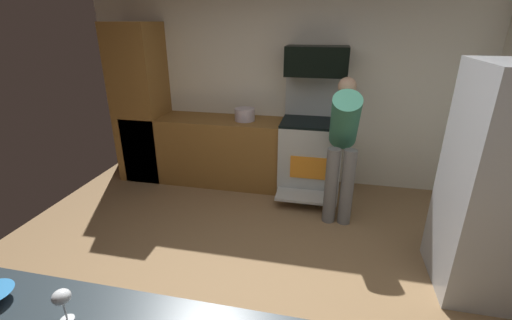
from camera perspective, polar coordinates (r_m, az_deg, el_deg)
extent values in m
cube|color=olive|center=(3.15, -2.65, -20.17)|extent=(5.20, 4.80, 0.02)
cube|color=beige|center=(4.70, 4.47, 12.10)|extent=(5.20, 0.12, 2.60)
cube|color=brown|center=(4.79, -7.17, 1.64)|extent=(2.40, 0.60, 0.90)
cube|color=brown|center=(5.04, -18.44, 8.82)|extent=(0.60, 0.60, 2.10)
cube|color=#B6BAB7|center=(4.52, 8.95, 0.41)|extent=(0.76, 0.64, 0.92)
cube|color=black|center=(4.37, 9.32, 6.21)|extent=(0.76, 0.64, 0.03)
cube|color=#B6BAB7|center=(4.59, 9.77, 10.58)|extent=(0.76, 0.06, 0.54)
cube|color=orange|center=(4.23, 8.65, -1.30)|extent=(0.44, 0.01, 0.28)
cube|color=#B6BAB7|center=(4.22, 8.25, -5.99)|extent=(0.72, 0.32, 0.03)
cube|color=black|center=(4.34, 10.01, 15.83)|extent=(0.74, 0.38, 0.35)
cube|color=#B0B7C0|center=(3.28, 36.51, -3.62)|extent=(0.83, 0.77, 1.85)
cylinder|color=slate|center=(3.85, 12.32, -4.24)|extent=(0.14, 0.14, 0.87)
cylinder|color=slate|center=(3.86, 14.84, -4.43)|extent=(0.14, 0.14, 0.87)
cylinder|color=#367C61|center=(3.79, 14.48, 6.36)|extent=(0.30, 0.62, 0.70)
sphere|color=tan|center=(3.96, 14.85, 11.72)|extent=(0.20, 0.20, 0.20)
cylinder|color=silver|center=(1.84, -28.75, -22.15)|extent=(0.06, 0.06, 0.01)
cylinder|color=silver|center=(1.81, -29.05, -21.00)|extent=(0.01, 0.01, 0.09)
ellipsoid|color=silver|center=(1.76, -29.54, -19.12)|extent=(0.08, 0.08, 0.06)
cylinder|color=#BCB1BD|center=(4.50, -1.88, 7.54)|extent=(0.26, 0.26, 0.16)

